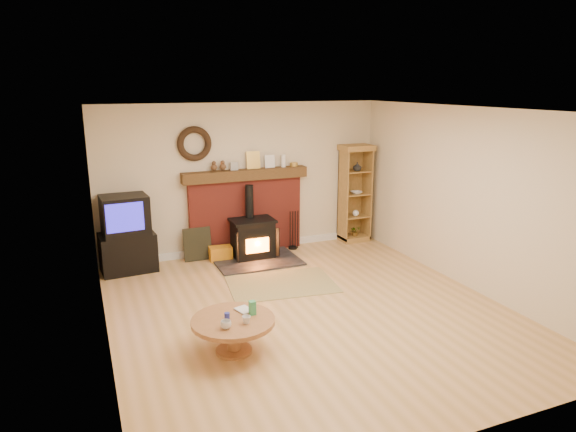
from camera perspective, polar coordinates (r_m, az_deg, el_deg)
name	(u,v)px	position (r m, az deg, el deg)	size (l,w,h in m)	color
ground	(309,311)	(6.88, 2.37, -10.47)	(5.50, 5.50, 0.00)	tan
room_shell	(306,181)	(6.42, 2.03, 3.86)	(5.02, 5.52, 2.61)	beige
chimney_breast	(246,208)	(8.98, -4.69, 0.92)	(2.20, 0.22, 1.78)	maroon
wood_stove	(253,240)	(8.73, -3.87, -2.66)	(1.40, 1.00, 1.24)	black
area_rug	(281,284)	(7.71, -0.74, -7.56)	(1.56, 1.07, 0.01)	brown
tv_unit	(127,235)	(8.47, -17.50, -2.06)	(0.88, 0.65, 1.23)	black
curio_cabinet	(354,193)	(9.67, 7.39, 2.51)	(0.58, 0.42, 1.82)	brown
firelog_box	(221,253)	(8.77, -7.50, -4.14)	(0.37, 0.23, 0.23)	yellow
leaning_painting	(198,244)	(8.78, -10.02, -3.10)	(0.47, 0.03, 0.56)	black
fire_tools	(293,240)	(9.27, 0.59, -2.73)	(0.19, 0.16, 0.70)	black
coffee_table	(234,325)	(5.80, -6.07, -11.97)	(0.93, 0.93, 0.56)	brown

